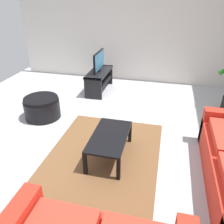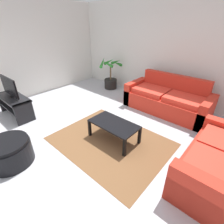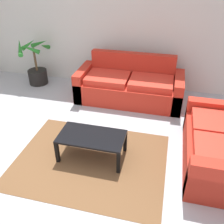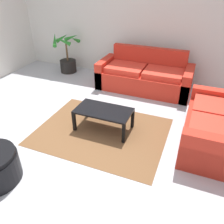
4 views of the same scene
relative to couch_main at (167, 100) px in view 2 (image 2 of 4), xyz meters
The scene contains 11 objects.
ground_plane 2.40m from the couch_main, 106.78° to the right, with size 6.60×6.60×0.00m, color #B2B2B7.
wall_back 1.44m from the couch_main, 133.89° to the left, with size 6.00×0.06×2.70m, color silver.
wall_left 4.46m from the couch_main, 148.23° to the right, with size 0.06×6.00×2.70m, color silver.
couch_main is the anchor object (origin of this frame).
couch_loveseat 2.23m from the couch_main, 44.54° to the right, with size 0.90×1.64×0.90m.
tv_stand 3.85m from the couch_main, 134.37° to the right, with size 1.10×0.45×0.51m.
tv 3.88m from the couch_main, 134.40° to the right, with size 0.78×0.10×0.48m.
coffee_table 1.87m from the couch_main, 96.69° to the right, with size 0.96×0.52×0.39m.
area_rug 1.99m from the couch_main, 96.35° to the right, with size 2.20×1.70×0.01m, color brown.
potted_palm 2.24m from the couch_main, behind, with size 0.78×0.72×1.04m.
ottoman 3.65m from the couch_main, 107.60° to the right, with size 0.70×0.70×0.43m.
Camera 2 is at (2.23, -1.61, 2.12)m, focal length 26.53 mm.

